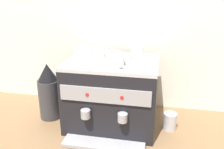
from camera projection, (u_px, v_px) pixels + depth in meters
ground_plane at (112, 123)px, 1.65m from camera, size 4.00×4.00×0.00m
tiled_backsplash_wall at (121, 37)px, 1.77m from camera, size 2.80×0.03×1.07m
espresso_machine at (112, 94)px, 1.57m from camera, size 0.57×0.53×0.45m
ceramic_cup_0 at (99, 52)px, 1.56m from camera, size 0.08×0.08×0.07m
ceramic_cup_1 at (88, 55)px, 1.47m from camera, size 0.10×0.07×0.08m
ceramic_cup_2 at (117, 60)px, 1.37m from camera, size 0.09×0.11×0.07m
ceramic_cup_3 at (137, 51)px, 1.59m from camera, size 0.09×0.11×0.07m
ceramic_cup_4 at (82, 51)px, 1.54m from camera, size 0.11×0.08×0.08m
ceramic_cup_5 at (96, 61)px, 1.38m from camera, size 0.11×0.08×0.06m
ceramic_bowl_0 at (124, 58)px, 1.47m from camera, size 0.11×0.11×0.04m
ceramic_bowl_1 at (139, 65)px, 1.35m from camera, size 0.12×0.12×0.03m
ceramic_bowl_2 at (144, 58)px, 1.49m from camera, size 0.11×0.11×0.03m
ceramic_bowl_3 at (113, 54)px, 1.59m from camera, size 0.10×0.10×0.03m
coffee_grinder at (49, 92)px, 1.67m from camera, size 0.15×0.15×0.40m
milk_pitcher at (170, 121)px, 1.56m from camera, size 0.08×0.08×0.11m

